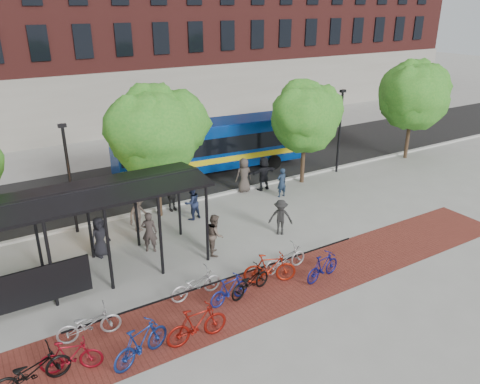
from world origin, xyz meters
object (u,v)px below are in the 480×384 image
bike_10 (285,259)px  pedestrian_5 (264,173)px  tree_c (306,114)px  bike_5 (197,324)px  bike_9 (270,268)px  bike_0 (31,371)px  bike_8 (250,282)px  bike_7 (230,290)px  pedestrian_0 (100,237)px  pedestrian_9 (281,217)px  pedestrian_7 (282,182)px  pedestrian_3 (138,214)px  pedestrian_1 (149,232)px  pedestrian_2 (192,202)px  tree_d (414,92)px  bus_shelter (62,209)px  bike_6 (196,284)px  bike_3 (141,343)px  tree_b (156,128)px  bike_2 (89,324)px  bike_11 (323,267)px  pedestrian_8 (215,234)px  pedestrian_6 (244,175)px  pedestrian_4 (171,196)px  lamp_post_right (340,129)px  lamp_post_left (69,176)px  bike_1 (71,356)px

bike_10 → pedestrian_5: (4.14, 7.63, 0.45)m
tree_c → bike_10: tree_c is taller
bike_5 → bike_9: size_ratio=1.02×
bike_0 → bike_8: bike_0 is taller
bike_7 → pedestrian_0: bearing=18.5°
pedestrian_9 → pedestrian_0: bearing=-159.8°
pedestrian_7 → pedestrian_3: bearing=-1.0°
pedestrian_1 → pedestrian_2: size_ratio=1.03×
tree_d → bike_8: 20.05m
bus_shelter → bike_6: bus_shelter is taller
bike_0 → bike_6: 5.98m
bike_3 → pedestrian_5: size_ratio=1.05×
tree_b → bike_2: 10.15m
bike_5 → bike_10: (4.85, 1.95, -0.10)m
bike_11 → pedestrian_0: pedestrian_0 is taller
bike_2 → bike_11: size_ratio=1.12×
tree_d → pedestrian_8: 18.56m
tree_c → bike_3: tree_c is taller
pedestrian_2 → pedestrian_5: size_ratio=0.91×
pedestrian_8 → bike_9: bearing=-141.0°
pedestrian_6 → pedestrian_9: 5.46m
pedestrian_4 → lamp_post_right: bearing=-4.8°
bus_shelter → tree_c: bearing=15.1°
bike_7 → pedestrian_7: size_ratio=1.04×
bike_10 → bike_0: bearing=96.1°
pedestrian_7 → pedestrian_1: bearing=12.8°
tree_c → bike_11: bearing=-124.4°
bike_5 → pedestrian_7: size_ratio=1.26×
lamp_post_left → bike_0: bearing=-110.3°
bike_0 → pedestrian_5: (13.73, 8.97, 0.41)m
bike_0 → pedestrian_5: bearing=-63.0°
lamp_post_right → bike_3: (-16.40, -9.59, -2.13)m
bike_5 → pedestrian_0: 7.00m
bus_shelter → lamp_post_right: lamp_post_right is taller
pedestrian_0 → pedestrian_1: bearing=-43.7°
pedestrian_3 → pedestrian_6: bearing=-15.0°
bike_1 → bike_2: size_ratio=0.89×
pedestrian_3 → pedestrian_8: bearing=-89.5°
lamp_post_right → bike_9: 13.66m
tree_d → pedestrian_4: size_ratio=4.05×
bike_7 → bike_6: bearing=34.2°
tree_b → pedestrian_2: 3.96m
bike_8 → pedestrian_6: bearing=-44.6°
tree_d → bike_0: tree_d is taller
bike_8 → pedestrian_3: pedestrian_3 is taller
tree_c → pedestrian_3: 11.11m
tree_c → pedestrian_3: tree_c is taller
bus_shelter → bike_5: bearing=-65.8°
bike_5 → bike_6: bike_5 is taller
bike_9 → pedestrian_4: (-0.47, 8.08, 0.20)m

